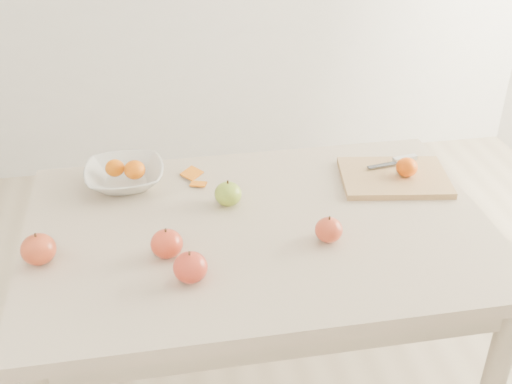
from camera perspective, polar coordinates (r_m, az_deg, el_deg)
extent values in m
cube|color=#C2AF93|center=(1.67, 0.30, -3.51)|extent=(1.20, 0.80, 0.04)
cylinder|color=#BCAA8E|center=(2.17, -15.73, -7.91)|extent=(0.06, 0.06, 0.71)
cylinder|color=#BCAA8E|center=(2.29, 12.16, -5.00)|extent=(0.06, 0.06, 0.71)
cube|color=tan|center=(1.89, 12.18, 1.28)|extent=(0.33, 0.27, 0.02)
ellipsoid|color=#DD6507|center=(1.88, 13.26, 2.17)|extent=(0.06, 0.06, 0.05)
imported|color=silver|center=(1.86, -11.59, 1.40)|extent=(0.22, 0.22, 0.05)
ellipsoid|color=#D35D07|center=(1.86, -12.44, 2.11)|extent=(0.05, 0.05, 0.05)
ellipsoid|color=orange|center=(1.83, -10.74, 1.96)|extent=(0.06, 0.06, 0.05)
cube|color=#D2660E|center=(1.89, -5.72, 1.55)|extent=(0.07, 0.07, 0.01)
cube|color=orange|center=(1.84, -5.14, 0.66)|extent=(0.05, 0.05, 0.01)
cube|color=silver|center=(1.97, 13.09, 2.91)|extent=(0.08, 0.03, 0.01)
cube|color=#383B40|center=(1.92, 11.17, 2.36)|extent=(0.10, 0.03, 0.00)
ellipsoid|color=olive|center=(1.73, -2.50, -0.17)|extent=(0.07, 0.07, 0.07)
ellipsoid|color=#A61E23|center=(1.47, -5.86, -6.68)|extent=(0.08, 0.08, 0.07)
ellipsoid|color=#9D0C11|center=(1.55, -7.94, -4.58)|extent=(0.08, 0.08, 0.07)
ellipsoid|color=maroon|center=(1.60, -18.78, -4.84)|extent=(0.08, 0.08, 0.07)
ellipsoid|color=maroon|center=(1.60, 6.49, -3.36)|extent=(0.07, 0.07, 0.06)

